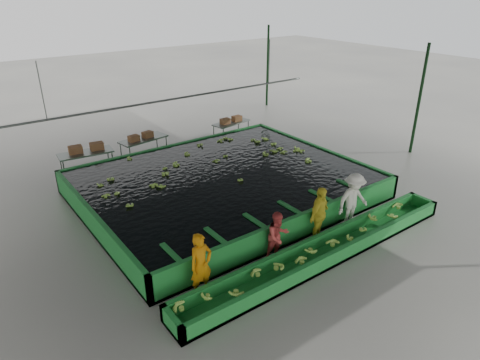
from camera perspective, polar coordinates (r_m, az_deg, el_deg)
ground at (r=15.15m, az=1.12°, el=-4.07°), size 80.00×80.00×0.00m
shed_roof at (r=13.47m, az=1.31°, el=14.89°), size 20.00×22.00×0.04m
shed_posts at (r=14.12m, az=1.21°, el=4.85°), size 20.00×22.00×5.00m
flotation_tank at (r=16.03m, az=-2.12°, el=-0.58°), size 10.00×8.00×0.90m
tank_water at (r=15.87m, az=-2.14°, el=0.73°), size 9.70×7.70×0.00m
sorting_trough at (r=12.78m, az=11.12°, el=-9.29°), size 10.00×1.00×0.50m
cableway_rail at (r=18.02m, az=-8.67°, el=10.66°), size 0.08×0.08×14.00m
rail_hanger_left at (r=16.16m, az=-24.94°, el=10.69°), size 0.04×0.04×2.00m
rail_hanger_right at (r=20.58m, az=3.91°, el=15.46°), size 0.04×0.04×2.00m
worker_a at (r=10.99m, az=-5.22°, el=-11.20°), size 0.67×0.46×1.75m
worker_b at (r=12.31m, az=5.08°, el=-7.49°), size 0.77×0.62×1.51m
worker_c at (r=13.26m, az=10.53°, el=-4.57°), size 1.15×0.75×1.82m
worker_d at (r=14.31m, az=14.84°, el=-2.61°), size 1.26×0.81×1.85m
packing_table_left at (r=18.90m, az=-19.70°, el=2.12°), size 2.23×1.07×0.98m
packing_table_mid at (r=19.89m, az=-12.65°, el=4.11°), size 2.26×1.20×0.98m
packing_table_right at (r=21.99m, az=-1.17°, el=6.60°), size 2.10×1.12×0.91m
box_stack_left at (r=18.83m, az=-19.76°, el=3.64°), size 1.42×0.56×0.30m
box_stack_mid at (r=19.66m, az=-13.05°, el=5.34°), size 1.23×0.54×0.26m
box_stack_right at (r=21.81m, az=-1.20°, el=7.70°), size 1.24×0.41×0.26m
floating_bananas at (r=16.48m, az=-3.72°, el=1.64°), size 9.32×6.36×0.13m
trough_bananas at (r=12.70m, az=11.18°, el=-8.73°), size 8.33×0.56×0.11m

